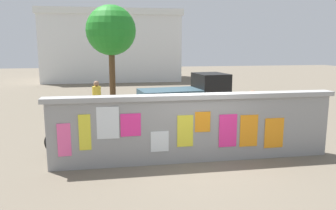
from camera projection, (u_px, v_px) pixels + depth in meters
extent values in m
plane|color=#6B6051|center=(154.00, 107.00, 16.66)|extent=(60.00, 60.00, 0.00)
cube|color=gray|center=(195.00, 130.00, 8.76)|extent=(7.39, 0.30, 1.66)
cube|color=#9C9C9C|center=(196.00, 96.00, 8.60)|extent=(7.59, 0.42, 0.12)
cube|color=#F9599E|center=(64.00, 140.00, 8.05)|extent=(0.31, 0.03, 0.81)
cube|color=yellow|center=(85.00, 132.00, 8.11)|extent=(0.29, 0.02, 0.88)
cube|color=silver|center=(108.00, 123.00, 8.16)|extent=(0.54, 0.04, 0.80)
cube|color=#F42D8C|center=(131.00, 125.00, 8.27)|extent=(0.50, 0.02, 0.57)
cube|color=silver|center=(160.00, 141.00, 8.47)|extent=(0.46, 0.01, 0.53)
cube|color=yellow|center=(185.00, 131.00, 8.54)|extent=(0.41, 0.01, 0.82)
cube|color=orange|center=(203.00, 122.00, 8.58)|extent=(0.40, 0.03, 0.53)
cube|color=#F42D8C|center=(228.00, 131.00, 8.74)|extent=(0.49, 0.02, 0.87)
cube|color=orange|center=(249.00, 131.00, 8.85)|extent=(0.49, 0.02, 0.85)
cube|color=orange|center=(274.00, 133.00, 8.99)|extent=(0.54, 0.02, 0.81)
cylinder|color=black|center=(206.00, 106.00, 14.86)|extent=(0.72, 0.29, 0.70)
cylinder|color=black|center=(219.00, 112.00, 13.64)|extent=(0.72, 0.29, 0.70)
cylinder|color=black|center=(151.00, 109.00, 14.12)|extent=(0.72, 0.29, 0.70)
cylinder|color=black|center=(160.00, 115.00, 12.90)|extent=(0.72, 0.29, 0.70)
cube|color=black|center=(210.00, 91.00, 14.09)|extent=(1.38, 1.64, 1.50)
cube|color=#334C59|center=(170.00, 100.00, 13.61)|extent=(2.57, 1.80, 0.90)
cylinder|color=black|center=(214.00, 132.00, 10.65)|extent=(0.61, 0.16, 0.60)
cylinder|color=black|center=(173.00, 133.00, 10.55)|extent=(0.61, 0.18, 0.60)
cube|color=red|center=(194.00, 124.00, 10.55)|extent=(1.02, 0.34, 0.32)
cube|color=black|center=(188.00, 118.00, 10.50)|extent=(0.58, 0.27, 0.10)
cube|color=#262626|center=(211.00, 115.00, 10.54)|extent=(0.09, 0.56, 0.03)
cylinder|color=black|center=(94.00, 142.00, 9.48)|extent=(0.66, 0.11, 0.66)
cylinder|color=black|center=(56.00, 142.00, 9.42)|extent=(0.66, 0.11, 0.66)
cube|color=#1933A5|center=(75.00, 136.00, 9.42)|extent=(0.95, 0.14, 0.06)
cylinder|color=#1933A5|center=(69.00, 128.00, 9.37)|extent=(0.03, 0.03, 0.40)
cube|color=black|center=(69.00, 121.00, 9.33)|extent=(0.21, 0.10, 0.05)
cube|color=black|center=(92.00, 123.00, 9.38)|extent=(0.09, 0.44, 0.03)
cylinder|color=#D83F72|center=(251.00, 127.00, 10.85)|extent=(0.12, 0.12, 0.80)
cylinder|color=#D83F72|center=(251.00, 129.00, 10.67)|extent=(0.12, 0.12, 0.80)
cylinder|color=#338CBF|center=(252.00, 106.00, 10.64)|extent=(0.43, 0.43, 0.60)
sphere|color=#8C664C|center=(253.00, 94.00, 10.56)|extent=(0.22, 0.22, 0.22)
cylinder|color=purple|center=(95.00, 111.00, 13.42)|extent=(0.12, 0.12, 0.80)
cylinder|color=purple|center=(99.00, 111.00, 13.51)|extent=(0.12, 0.12, 0.80)
cylinder|color=yellow|center=(97.00, 94.00, 13.34)|extent=(0.44, 0.44, 0.60)
sphere|color=#8C664C|center=(96.00, 84.00, 13.27)|extent=(0.22, 0.22, 0.22)
cylinder|color=brown|center=(112.00, 75.00, 17.96)|extent=(0.32, 0.32, 2.85)
sphere|color=#228425|center=(111.00, 30.00, 17.55)|extent=(2.61, 2.61, 2.61)
cube|color=silver|center=(112.00, 49.00, 29.39)|extent=(11.14, 6.19, 5.33)
cube|color=silver|center=(111.00, 14.00, 28.87)|extent=(11.44, 6.49, 0.50)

